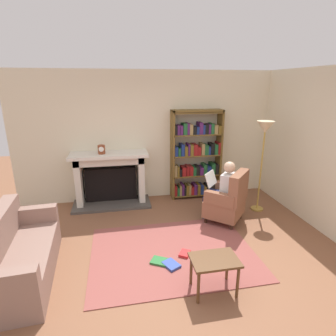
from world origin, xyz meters
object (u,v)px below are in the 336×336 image
at_px(seated_reader, 222,189).
at_px(mantel_clock, 101,149).
at_px(armchair_reading, 228,200).
at_px(floor_lamp, 265,135).
at_px(sofa_floral, 17,256).
at_px(bookshelf, 196,156).
at_px(fireplace, 111,177).
at_px(side_table, 214,264).

bearing_deg(seated_reader, mantel_clock, -74.48).
bearing_deg(armchair_reading, floor_lamp, 156.71).
distance_m(armchair_reading, sofa_floral, 3.36).
xyz_separation_m(bookshelf, sofa_floral, (-3.00, -2.19, -0.62)).
relative_size(mantel_clock, sofa_floral, 0.10).
bearing_deg(floor_lamp, armchair_reading, -155.30).
height_order(bookshelf, seated_reader, bookshelf).
relative_size(bookshelf, floor_lamp, 1.08).
bearing_deg(sofa_floral, fireplace, -32.18).
relative_size(seated_reader, floor_lamp, 0.64).
bearing_deg(armchair_reading, side_table, 14.28).
height_order(armchair_reading, side_table, armchair_reading).
xyz_separation_m(fireplace, seated_reader, (1.98, -1.16, 0.04)).
distance_m(bookshelf, sofa_floral, 3.77).
height_order(fireplace, seated_reader, seated_reader).
xyz_separation_m(fireplace, mantel_clock, (-0.14, -0.10, 0.61)).
bearing_deg(sofa_floral, side_table, -110.39).
bearing_deg(floor_lamp, fireplace, 163.14).
bearing_deg(seated_reader, armchair_reading, 90.00).
xyz_separation_m(bookshelf, side_table, (-0.62, -2.89, -0.56)).
bearing_deg(bookshelf, sofa_floral, -143.89).
distance_m(sofa_floral, floor_lamp, 4.39).
bearing_deg(fireplace, floor_lamp, -16.86).
xyz_separation_m(bookshelf, seated_reader, (0.14, -1.19, -0.32)).
distance_m(mantel_clock, sofa_floral, 2.46).
xyz_separation_m(mantel_clock, side_table, (1.35, -2.76, -0.81)).
relative_size(fireplace, side_table, 2.81).
height_order(mantel_clock, armchair_reading, mantel_clock).
xyz_separation_m(mantel_clock, sofa_floral, (-1.02, -2.05, -0.87)).
height_order(armchair_reading, floor_lamp, floor_lamp).
xyz_separation_m(fireplace, bookshelf, (1.84, 0.03, 0.35)).
relative_size(mantel_clock, bookshelf, 0.09).
distance_m(mantel_clock, side_table, 3.18).
bearing_deg(bookshelf, side_table, -102.16).
xyz_separation_m(side_table, floor_lamp, (1.65, 1.99, 1.12)).
bearing_deg(bookshelf, mantel_clock, -176.09).
height_order(bookshelf, side_table, bookshelf).
xyz_separation_m(sofa_floral, side_table, (2.38, -0.70, 0.06)).
bearing_deg(mantel_clock, bookshelf, 3.91).
distance_m(mantel_clock, seated_reader, 2.44).
height_order(sofa_floral, floor_lamp, floor_lamp).
height_order(armchair_reading, seated_reader, seated_reader).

